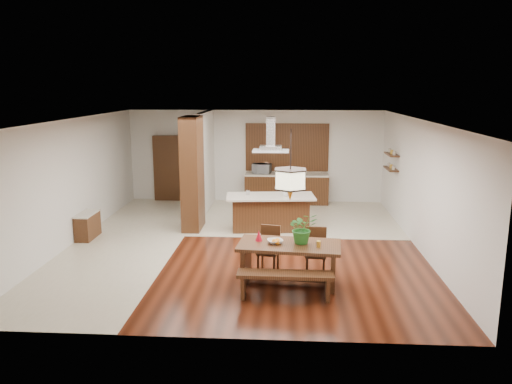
# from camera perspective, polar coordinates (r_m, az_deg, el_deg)

# --- Properties ---
(room_shell) EXTENTS (9.00, 9.04, 2.92)m
(room_shell) POSITION_cam_1_polar(r_m,az_deg,el_deg) (11.33, -1.52, 4.04)
(room_shell) COLOR #321309
(room_shell) RESTS_ON ground
(tile_hallway) EXTENTS (2.50, 9.00, 0.01)m
(tile_hallway) POSITION_cam_1_polar(r_m,az_deg,el_deg) (12.33, -14.36, -5.48)
(tile_hallway) COLOR beige
(tile_hallway) RESTS_ON ground
(tile_kitchen) EXTENTS (5.50, 4.00, 0.01)m
(tile_kitchen) POSITION_cam_1_polar(r_m,az_deg,el_deg) (14.15, 4.47, -2.88)
(tile_kitchen) COLOR beige
(tile_kitchen) RESTS_ON ground
(soffit_band) EXTENTS (8.00, 9.00, 0.02)m
(soffit_band) POSITION_cam_1_polar(r_m,az_deg,el_deg) (11.25, -1.54, 8.20)
(soffit_band) COLOR #37200D
(soffit_band) RESTS_ON room_shell
(partition_pier) EXTENTS (0.45, 1.00, 2.90)m
(partition_pier) POSITION_cam_1_polar(r_m,az_deg,el_deg) (12.79, -7.29, 2.09)
(partition_pier) COLOR #311B0D
(partition_pier) RESTS_ON ground
(partition_stub) EXTENTS (0.18, 2.40, 2.90)m
(partition_stub) POSITION_cam_1_polar(r_m,az_deg,el_deg) (14.83, -5.79, 3.49)
(partition_stub) COLOR silver
(partition_stub) RESTS_ON ground
(hallway_console) EXTENTS (0.37, 0.88, 0.63)m
(hallway_console) POSITION_cam_1_polar(r_m,az_deg,el_deg) (12.79, -18.69, -3.68)
(hallway_console) COLOR #311B0D
(hallway_console) RESTS_ON ground
(hallway_doorway) EXTENTS (1.10, 0.20, 2.10)m
(hallway_doorway) POSITION_cam_1_polar(r_m,az_deg,el_deg) (16.22, -9.68, 2.68)
(hallway_doorway) COLOR #311B0D
(hallway_doorway) RESTS_ON ground
(rear_counter) EXTENTS (2.60, 0.62, 0.95)m
(rear_counter) POSITION_cam_1_polar(r_m,az_deg,el_deg) (15.70, 3.50, 0.39)
(rear_counter) COLOR #311B0D
(rear_counter) RESTS_ON ground
(kitchen_window) EXTENTS (2.60, 0.08, 1.50)m
(kitchen_window) POSITION_cam_1_polar(r_m,az_deg,el_deg) (15.75, 3.56, 5.13)
(kitchen_window) COLOR #A76A32
(kitchen_window) RESTS_ON room_shell
(shelf_lower) EXTENTS (0.26, 0.90, 0.04)m
(shelf_lower) POSITION_cam_1_polar(r_m,az_deg,el_deg) (14.25, 15.16, 2.58)
(shelf_lower) COLOR #311B0D
(shelf_lower) RESTS_ON room_shell
(shelf_upper) EXTENTS (0.26, 0.90, 0.04)m
(shelf_upper) POSITION_cam_1_polar(r_m,az_deg,el_deg) (14.19, 15.25, 4.17)
(shelf_upper) COLOR #311B0D
(shelf_upper) RESTS_ON room_shell
(dining_table) EXTENTS (1.96, 1.12, 0.78)m
(dining_table) POSITION_cam_1_polar(r_m,az_deg,el_deg) (9.34, 3.81, -7.12)
(dining_table) COLOR #311B0D
(dining_table) RESTS_ON ground
(dining_bench) EXTENTS (1.68, 0.38, 0.47)m
(dining_bench) POSITION_cam_1_polar(r_m,az_deg,el_deg) (8.83, 3.36, -10.63)
(dining_bench) COLOR #311B0D
(dining_bench) RESTS_ON ground
(dining_chair_left) EXTENTS (0.48, 0.48, 0.91)m
(dining_chair_left) POSITION_cam_1_polar(r_m,az_deg,el_deg) (9.97, 1.41, -6.58)
(dining_chair_left) COLOR #311B0D
(dining_chair_left) RESTS_ON ground
(dining_chair_right) EXTENTS (0.43, 0.43, 0.91)m
(dining_chair_right) POSITION_cam_1_polar(r_m,az_deg,el_deg) (9.90, 6.84, -6.80)
(dining_chair_right) COLOR #311B0D
(dining_chair_right) RESTS_ON ground
(pendant_lantern) EXTENTS (0.64, 0.64, 1.31)m
(pendant_lantern) POSITION_cam_1_polar(r_m,az_deg,el_deg) (8.94, 3.96, 3.05)
(pendant_lantern) COLOR #FAF2C0
(pendant_lantern) RESTS_ON room_shell
(foliage_plant) EXTENTS (0.63, 0.58, 0.58)m
(foliage_plant) POSITION_cam_1_polar(r_m,az_deg,el_deg) (9.24, 5.33, -4.12)
(foliage_plant) COLOR #246B23
(foliage_plant) RESTS_ON dining_table
(fruit_bowl) EXTENTS (0.36, 0.36, 0.07)m
(fruit_bowl) POSITION_cam_1_polar(r_m,az_deg,el_deg) (9.28, 2.20, -5.66)
(fruit_bowl) COLOR #BCB3A4
(fruit_bowl) RESTS_ON dining_table
(napkin_cone) EXTENTS (0.14, 0.14, 0.20)m
(napkin_cone) POSITION_cam_1_polar(r_m,az_deg,el_deg) (9.40, 0.33, -5.00)
(napkin_cone) COLOR red
(napkin_cone) RESTS_ON dining_table
(gold_ornament) EXTENTS (0.10, 0.10, 0.11)m
(gold_ornament) POSITION_cam_1_polar(r_m,az_deg,el_deg) (9.13, 7.17, -5.91)
(gold_ornament) COLOR gold
(gold_ornament) RESTS_ON dining_table
(kitchen_island) EXTENTS (2.30, 1.18, 0.92)m
(kitchen_island) POSITION_cam_1_polar(r_m,az_deg,el_deg) (12.79, 1.65, -2.31)
(kitchen_island) COLOR #311B0D
(kitchen_island) RESTS_ON ground
(range_hood) EXTENTS (0.90, 0.55, 0.87)m
(range_hood) POSITION_cam_1_polar(r_m,az_deg,el_deg) (12.45, 1.71, 6.63)
(range_hood) COLOR silver
(range_hood) RESTS_ON room_shell
(island_cup) EXTENTS (0.15, 0.15, 0.10)m
(island_cup) POSITION_cam_1_polar(r_m,az_deg,el_deg) (12.56, 3.33, -0.27)
(island_cup) COLOR silver
(island_cup) RESTS_ON kitchen_island
(microwave) EXTENTS (0.62, 0.48, 0.31)m
(microwave) POSITION_cam_1_polar(r_m,az_deg,el_deg) (15.62, 0.66, 2.70)
(microwave) COLOR #B7B9BF
(microwave) RESTS_ON rear_counter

